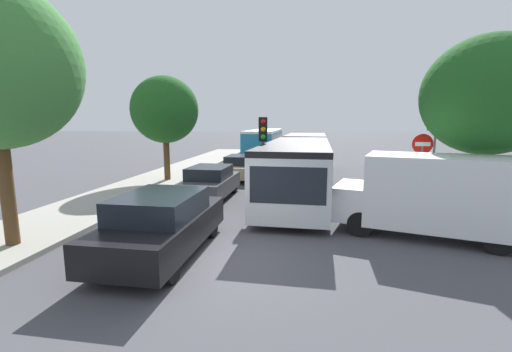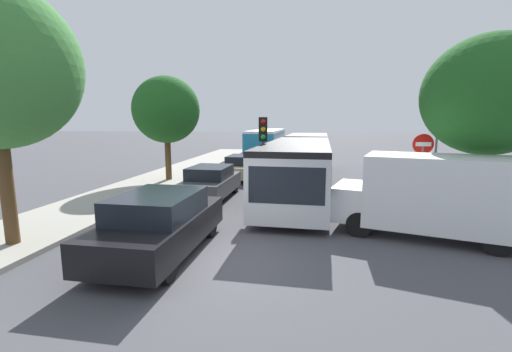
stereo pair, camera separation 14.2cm
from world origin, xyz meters
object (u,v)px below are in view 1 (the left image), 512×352
object	(u,v)px
queued_car_black	(162,224)
traffic_light	(263,141)
white_van	(434,194)
tree_right_near	(489,96)
queued_car_graphite	(210,182)
tree_left_mid	(163,112)
articulated_bus	(302,158)
queued_car_tan	(241,167)
no_entry_sign	(421,161)
direction_sign_post	(435,137)
city_bus_rear	(265,141)

from	to	relation	value
queued_car_black	traffic_light	distance (m)	5.78
white_van	tree_right_near	distance (m)	3.65
queued_car_graphite	tree_right_near	bearing A→B (deg)	-102.45
tree_left_mid	articulated_bus	bearing A→B (deg)	-0.30
queued_car_tan	tree_right_near	world-z (taller)	tree_right_near
traffic_light	tree_right_near	distance (m)	7.34
queued_car_graphite	no_entry_sign	distance (m)	8.15
articulated_bus	traffic_light	bearing A→B (deg)	-15.19
no_entry_sign	queued_car_graphite	bearing A→B (deg)	-99.50
articulated_bus	queued_car_tan	world-z (taller)	articulated_bus
traffic_light	tree_left_mid	bearing A→B (deg)	-138.44
queued_car_tan	direction_sign_post	size ratio (longest dim) A/B	1.10
city_bus_rear	tree_left_mid	world-z (taller)	tree_left_mid
city_bus_rear	queued_car_black	bearing A→B (deg)	-178.55
queued_car_graphite	tree_left_mid	xyz separation A→B (m)	(-3.44, 3.61, 3.05)
direction_sign_post	tree_left_mid	size ratio (longest dim) A/B	0.64
articulated_bus	traffic_light	distance (m)	4.92
queued_car_tan	tree_right_near	distance (m)	12.11
city_bus_rear	queued_car_tan	size ratio (longest dim) A/B	2.89
city_bus_rear	direction_sign_post	bearing A→B (deg)	-148.90
queued_car_black	no_entry_sign	world-z (taller)	no_entry_sign
queued_car_black	city_bus_rear	bearing A→B (deg)	2.38
queued_car_tan	no_entry_sign	xyz separation A→B (m)	(7.51, -6.39, 1.19)
tree_right_near	queued_car_graphite	bearing A→B (deg)	165.71
queued_car_black	tree_right_near	world-z (taller)	tree_right_near
city_bus_rear	no_entry_sign	size ratio (longest dim) A/B	4.05
city_bus_rear	traffic_light	world-z (taller)	traffic_light
articulated_bus	tree_right_near	xyz separation A→B (m)	(5.56, -5.96, 2.62)
queued_car_black	traffic_light	xyz separation A→B (m)	(1.87, 5.20, 1.72)
queued_car_black	direction_sign_post	distance (m)	12.96
traffic_light	tree_right_near	bearing A→B (deg)	68.77
articulated_bus	white_van	bearing A→B (deg)	29.21
no_entry_sign	direction_sign_post	size ratio (longest dim) A/B	0.78
queued_car_black	no_entry_sign	size ratio (longest dim) A/B	1.59
queued_car_graphite	tree_right_near	xyz separation A→B (m)	(9.39, -2.39, 3.31)
queued_car_black	white_van	size ratio (longest dim) A/B	0.84
queued_car_graphite	tree_right_near	distance (m)	10.24
articulated_bus	city_bus_rear	xyz separation A→B (m)	(-3.59, 15.48, 0.03)
tree_left_mid	tree_right_near	bearing A→B (deg)	-25.07
tree_left_mid	traffic_light	bearing A→B (deg)	-38.47
city_bus_rear	queued_car_graphite	xyz separation A→B (m)	(-0.24, -19.05, -0.72)
traffic_light	tree_right_near	world-z (taller)	tree_right_near
queued_car_tan	direction_sign_post	distance (m)	9.83
white_van	direction_sign_post	bearing A→B (deg)	-92.25
queued_car_tan	traffic_light	distance (m)	6.59
no_entry_sign	tree_right_near	xyz separation A→B (m)	(1.44, -1.06, 2.13)
articulated_bus	direction_sign_post	world-z (taller)	direction_sign_post
tree_right_near	white_van	bearing A→B (deg)	-141.52
city_bus_rear	queued_car_black	world-z (taller)	city_bus_rear
articulated_bus	city_bus_rear	bearing A→B (deg)	-164.18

